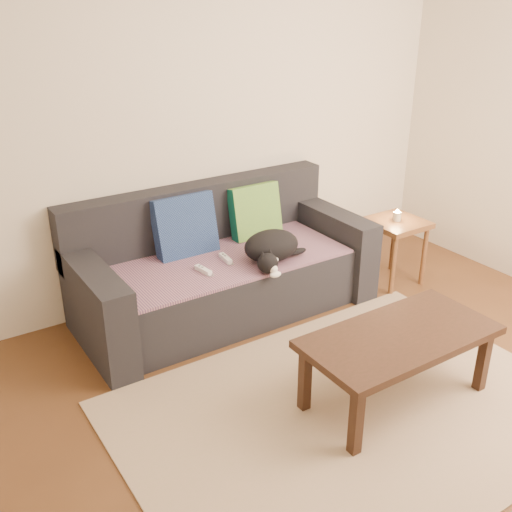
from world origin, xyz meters
The scene contains 13 objects.
ground centered at (0.00, 0.00, 0.00)m, with size 4.50×4.50×0.00m, color brown.
back_wall centered at (0.00, 2.00, 1.30)m, with size 4.50×0.04×2.60m, color beige.
sofa centered at (0.00, 1.57, 0.31)m, with size 2.10×0.94×0.87m.
throw_blanket centered at (0.00, 1.48, 0.43)m, with size 1.66×0.74×0.02m, color #462C52.
cushion_navy centered at (-0.19, 1.74, 0.63)m, with size 0.45×0.11×0.45m, color navy.
cushion_green centered at (0.39, 1.74, 0.63)m, with size 0.40×0.10×0.40m, color #0E5B43.
cat centered at (0.23, 1.28, 0.54)m, with size 0.49×0.45×0.21m.
wii_remote_a centered at (-0.25, 1.38, 0.46)m, with size 0.15×0.04×0.03m, color white.
wii_remote_b centered at (-0.03, 1.46, 0.46)m, with size 0.15×0.04×0.03m, color white.
side_table centered at (1.36, 1.22, 0.43)m, with size 0.42×0.42×0.52m.
candle centered at (1.36, 1.22, 0.56)m, with size 0.06×0.06×0.09m.
rug centered at (0.00, 0.15, 0.01)m, with size 2.50×1.80×0.01m, color #9F846D.
coffee_table centered at (0.28, 0.11, 0.38)m, with size 1.10×0.55×0.44m.
Camera 1 is at (-1.91, -1.81, 2.17)m, focal length 42.00 mm.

